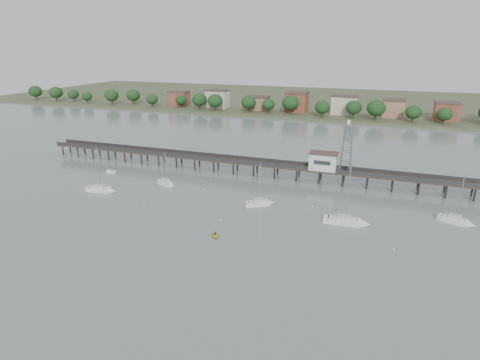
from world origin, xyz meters
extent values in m
plane|color=slate|center=(0.00, 0.00, 0.00)|extent=(500.00, 500.00, 0.00)
cube|color=#2D2823|center=(0.00, 60.00, 3.75)|extent=(150.00, 5.00, 0.50)
cube|color=#333335|center=(0.00, 57.60, 4.55)|extent=(150.00, 0.12, 1.10)
cube|color=#333335|center=(0.00, 62.40, 4.55)|extent=(150.00, 0.12, 1.10)
cylinder|color=black|center=(-73.00, 58.10, 1.80)|extent=(0.50, 0.50, 4.40)
cylinder|color=black|center=(-73.00, 61.90, 1.80)|extent=(0.50, 0.50, 4.40)
cylinder|color=black|center=(0.00, 58.10, 1.80)|extent=(0.50, 0.50, 4.40)
cylinder|color=black|center=(0.00, 61.90, 1.80)|extent=(0.50, 0.50, 4.40)
cube|color=silver|center=(25.00, 60.00, 6.50)|extent=(8.00, 5.00, 5.00)
cube|color=#4C3833|center=(25.00, 60.00, 9.15)|extent=(8.40, 5.40, 0.30)
cube|color=slate|center=(31.50, 60.00, 18.15)|extent=(1.80, 1.80, 0.30)
cube|color=silver|center=(31.50, 60.00, 18.90)|extent=(0.90, 0.90, 1.20)
cube|color=white|center=(59.19, 40.71, 0.48)|extent=(6.08, 4.09, 1.65)
cone|color=white|center=(62.50, 39.44, 0.48)|extent=(3.00, 2.91, 2.21)
cube|color=silver|center=(59.19, 40.71, 1.65)|extent=(2.98, 2.55, 0.75)
cylinder|color=#A5A8AA|center=(59.56, 40.57, 6.62)|extent=(0.18, 0.18, 10.63)
cylinder|color=#A5A8AA|center=(58.31, 41.05, 2.20)|extent=(3.13, 1.30, 0.12)
cube|color=white|center=(34.63, 31.32, 0.48)|extent=(7.59, 3.27, 1.65)
cone|color=white|center=(39.28, 31.55, 0.48)|extent=(3.25, 3.05, 2.90)
cube|color=silver|center=(34.63, 31.32, 1.65)|extent=(3.42, 2.48, 0.75)
cylinder|color=#A5A8AA|center=(35.15, 31.34, 8.28)|extent=(0.18, 0.18, 13.97)
cylinder|color=#A5A8AA|center=(33.40, 31.25, 2.20)|extent=(4.35, 0.34, 0.12)
cube|color=white|center=(-18.56, 40.83, 0.48)|extent=(5.22, 3.60, 1.65)
cone|color=white|center=(-15.75, 39.67, 0.47)|extent=(2.60, 2.52, 1.89)
cube|color=silver|center=(-18.56, 40.83, 1.65)|extent=(2.58, 2.22, 0.75)
cylinder|color=#A5A8AA|center=(-18.25, 40.70, 5.86)|extent=(0.18, 0.18, 9.13)
cylinder|color=#A5A8AA|center=(-19.31, 41.14, 2.20)|extent=(2.67, 1.19, 0.12)
cube|color=white|center=(-33.60, 29.58, 0.48)|extent=(6.61, 3.25, 1.65)
cone|color=white|center=(-29.66, 30.08, 0.48)|extent=(2.93, 2.78, 2.47)
cube|color=silver|center=(-33.60, 29.58, 1.65)|extent=(3.05, 2.31, 0.75)
cylinder|color=#A5A8AA|center=(-33.16, 29.64, 7.25)|extent=(0.18, 0.18, 11.90)
cylinder|color=#A5A8AA|center=(-34.65, 29.45, 2.20)|extent=(3.69, 0.58, 0.12)
cube|color=white|center=(12.37, 35.09, 0.48)|extent=(5.73, 4.68, 1.65)
cone|color=white|center=(15.25, 36.90, 0.48)|extent=(3.04, 2.99, 2.11)
cube|color=silver|center=(12.37, 35.09, 1.65)|extent=(2.94, 2.72, 0.75)
cylinder|color=#A5A8AA|center=(12.69, 35.29, 6.39)|extent=(0.18, 0.18, 10.19)
cylinder|color=#A5A8AA|center=(11.60, 34.61, 2.20)|extent=(2.75, 1.79, 0.12)
cube|color=white|center=(-41.54, 45.55, 0.32)|extent=(3.45, 1.79, 0.92)
cube|color=silver|center=(-42.27, 45.46, 0.87)|extent=(1.23, 1.23, 0.55)
imported|color=yellow|center=(8.76, 14.76, 0.00)|extent=(2.02, 1.73, 2.90)
imported|color=black|center=(8.76, 14.76, 0.00)|extent=(0.47, 1.06, 0.25)
ellipsoid|color=beige|center=(-33.76, 34.15, 0.08)|extent=(0.56, 0.56, 0.39)
ellipsoid|color=beige|center=(-6.01, 41.21, 0.08)|extent=(0.56, 0.56, 0.39)
ellipsoid|color=beige|center=(-16.92, 26.49, 0.08)|extent=(0.56, 0.56, 0.39)
ellipsoid|color=beige|center=(45.69, 21.92, 0.08)|extent=(0.56, 0.56, 0.39)
ellipsoid|color=beige|center=(6.63, 22.97, 0.08)|extent=(0.56, 0.56, 0.39)
ellipsoid|color=beige|center=(25.77, 39.29, 0.08)|extent=(0.56, 0.56, 0.39)
cube|color=#475133|center=(0.00, 245.00, 0.50)|extent=(500.00, 170.00, 1.40)
cube|color=brown|center=(-90.00, 183.00, 5.70)|extent=(13.00, 10.50, 9.00)
cube|color=brown|center=(-62.00, 183.00, 5.70)|extent=(13.00, 10.50, 9.00)
cube|color=brown|center=(-35.00, 183.00, 5.70)|extent=(13.00, 10.50, 9.00)
cube|color=brown|center=(-10.00, 183.00, 5.70)|extent=(13.00, 10.50, 9.00)
cube|color=brown|center=(18.00, 183.00, 5.70)|extent=(13.00, 10.50, 9.00)
cube|color=brown|center=(45.00, 183.00, 5.70)|extent=(13.00, 10.50, 9.00)
cube|color=brown|center=(72.00, 183.00, 5.70)|extent=(13.00, 10.50, 9.00)
ellipsoid|color=#153416|center=(-120.00, 171.00, 6.00)|extent=(8.00, 8.00, 6.80)
ellipsoid|color=#153416|center=(0.00, 171.00, 6.00)|extent=(8.00, 8.00, 6.80)
camera|label=1|loc=(41.06, -58.07, 40.15)|focal=30.00mm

